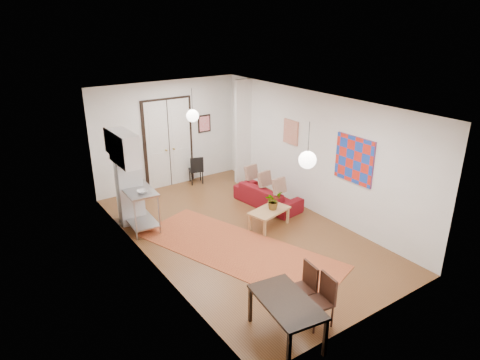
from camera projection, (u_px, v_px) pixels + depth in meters
floor at (240, 232)px, 9.48m from camera, size 7.00×7.00×0.00m
ceiling at (240, 102)px, 8.43m from camera, size 4.20×7.00×0.02m
wall_back at (167, 135)px, 11.65m from camera, size 4.20×0.02×2.90m
wall_front at (374, 239)px, 6.27m from camera, size 4.20×0.02×2.90m
wall_left at (146, 193)px, 7.85m from camera, size 0.02×7.00×2.90m
wall_right at (313, 154)px, 10.06m from camera, size 0.02×7.00×2.90m
double_doors at (169, 144)px, 11.70m from camera, size 1.44×0.06×2.50m
stub_partition at (243, 132)px, 11.89m from camera, size 0.50×0.10×2.90m
wall_cabinet at (124, 148)px, 8.93m from camera, size 0.35×1.00×0.70m
painting_popart at (354, 160)px, 9.01m from camera, size 0.05×1.00×1.00m
painting_abstract at (291, 132)px, 10.54m from camera, size 0.05×0.50×0.60m
poster_back at (204, 124)px, 12.17m from camera, size 0.40×0.03×0.50m
print_left at (109, 142)px, 9.22m from camera, size 0.03×0.44×0.54m
pendant_back at (193, 116)px, 10.20m from camera, size 0.30×0.30×0.80m
pendant_front at (307, 160)px, 7.13m from camera, size 0.30×0.30×0.80m
kilim_rug at (238, 250)px, 8.77m from camera, size 3.01×4.66×0.01m
sofa at (267, 196)px, 10.73m from camera, size 0.95×1.88×0.53m
coffee_table at (269, 212)px, 9.60m from camera, size 1.04×0.73×0.42m
potted_plant at (273, 200)px, 9.56m from camera, size 0.40×0.43×0.41m
kitchen_counter at (138, 202)px, 9.54m from camera, size 0.68×1.25×0.94m
bowl at (142, 191)px, 9.18m from camera, size 0.23×0.23×0.05m
soap_bottle at (130, 181)px, 9.55m from camera, size 0.09×0.09×0.19m
fridge at (130, 191)px, 9.75m from camera, size 0.60×0.60×1.50m
dining_table at (287, 305)px, 6.20m from camera, size 0.85×1.28×0.66m
dining_chair_near at (297, 283)px, 6.88m from camera, size 0.44×0.58×0.83m
dining_chair_far at (315, 296)px, 6.58m from camera, size 0.44×0.58×0.83m
black_side_chair at (195, 167)px, 12.13m from camera, size 0.46×0.47×0.81m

